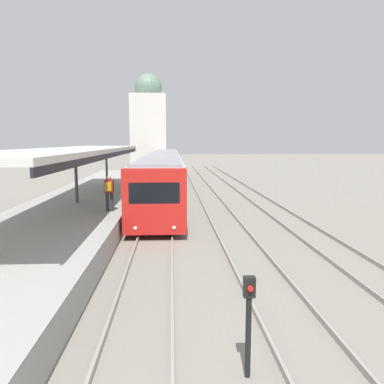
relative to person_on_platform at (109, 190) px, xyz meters
The scene contains 5 objects.
platform_canopy 3.63m from the person_on_platform, 129.69° to the left, with size 4.00×22.83×2.84m.
person_on_platform is the anchor object (origin of this frame).
train_near 15.33m from the person_on_platform, 81.93° to the left, with size 2.69×34.20×3.13m.
signal_post_near 11.87m from the person_on_platform, 69.31° to the right, with size 0.20×0.21×1.84m.
distant_domed_building 34.79m from the person_on_platform, 90.34° to the left, with size 4.73×4.73×13.11m.
Camera 1 is at (0.73, -1.87, 4.12)m, focal length 35.00 mm.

